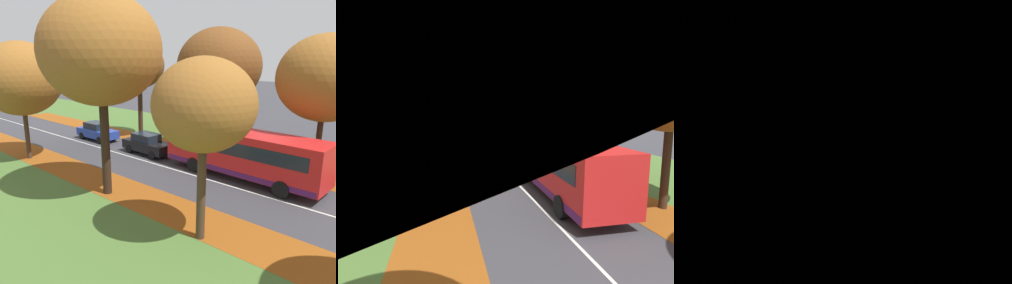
{
  "view_description": "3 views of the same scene",
  "coord_description": "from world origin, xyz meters",
  "views": [
    {
      "loc": [
        -15.94,
        2.4,
        7.45
      ],
      "look_at": [
        0.51,
        17.08,
        1.66
      ],
      "focal_mm": 35.0,
      "sensor_mm": 36.0,
      "label": 1
    },
    {
      "loc": [
        -4.29,
        -0.81,
        4.64
      ],
      "look_at": [
        0.04,
        16.98,
        2.12
      ],
      "focal_mm": 28.0,
      "sensor_mm": 36.0,
      "label": 2
    },
    {
      "loc": [
        4.3,
        1.0,
        6.66
      ],
      "look_at": [
        0.94,
        14.46,
        1.37
      ],
      "focal_mm": 50.0,
      "sensor_mm": 36.0,
      "label": 3
    }
  ],
  "objects": [
    {
      "name": "leaf_litter_left",
      "position": [
        -4.6,
        14.0,
        0.01
      ],
      "size": [
        2.8,
        60.0,
        0.0
      ],
      "primitive_type": "cube",
      "color": "#8C4714",
      "rests_on": "grass_verge_left"
    },
    {
      "name": "leaf_litter_right",
      "position": [
        4.6,
        14.0,
        0.01
      ],
      "size": [
        2.8,
        60.0,
        0.0
      ],
      "primitive_type": "cube",
      "color": "#8C4714",
      "rests_on": "grass_verge_right"
    },
    {
      "name": "road_centre_line",
      "position": [
        0.0,
        20.0,
        0.0
      ],
      "size": [
        0.12,
        80.0,
        0.01
      ],
      "primitive_type": "cube",
      "color": "silver",
      "rests_on": "ground"
    },
    {
      "name": "bus",
      "position": [
        1.69,
        11.95,
        1.7
      ],
      "size": [
        2.91,
        10.48,
        2.98
      ],
      "color": "red",
      "rests_on": "ground"
    },
    {
      "name": "car_black_lead",
      "position": [
        1.43,
        20.09,
        0.81
      ],
      "size": [
        1.86,
        4.24,
        1.62
      ],
      "color": "black",
      "rests_on": "ground"
    },
    {
      "name": "car_blue_following",
      "position": [
        1.54,
        26.7,
        0.81
      ],
      "size": [
        1.8,
        4.21,
        1.62
      ],
      "color": "#233D9E",
      "rests_on": "ground"
    }
  ]
}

